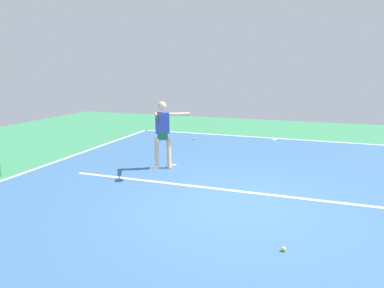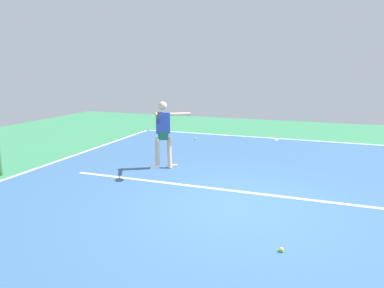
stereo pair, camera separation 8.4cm
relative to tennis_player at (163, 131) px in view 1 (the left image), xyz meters
name	(u,v)px [view 1 (the left image)]	position (x,y,z in m)	size (l,w,h in m)	color
ground_plane	(232,206)	(-2.24, 1.92, -0.98)	(23.39, 23.39, 0.00)	#388456
court_surface	(232,206)	(-2.24, 1.92, -0.97)	(10.66, 13.95, 0.00)	#38608E
court_line_baseline_near	(276,138)	(-2.24, -5.00, -0.97)	(10.66, 0.10, 0.01)	white
court_line_sideline_right	(11,177)	(3.04, 1.92, -0.97)	(0.10, 13.95, 0.01)	white
court_line_service	(241,192)	(-2.24, 1.08, -0.97)	(7.99, 0.10, 0.01)	white
court_line_centre_mark	(275,139)	(-2.24, -4.80, -0.97)	(0.10, 0.30, 0.01)	white
tennis_player	(163,131)	(0.00, 0.00, 0.00)	(0.94, 1.36, 1.71)	beige
tennis_ball_far_corner	(194,139)	(0.50, -3.80, -0.94)	(0.07, 0.07, 0.07)	#C6E53D
tennis_ball_near_service_line	(284,249)	(-3.30, 3.31, -0.94)	(0.07, 0.07, 0.07)	#C6E53D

